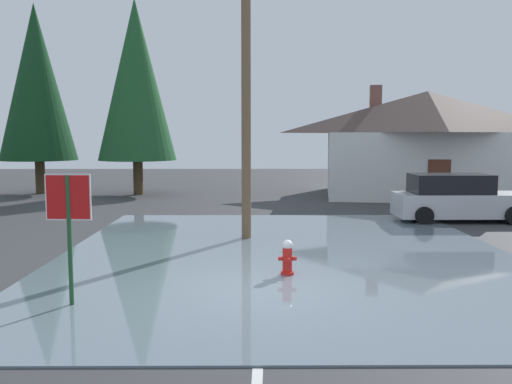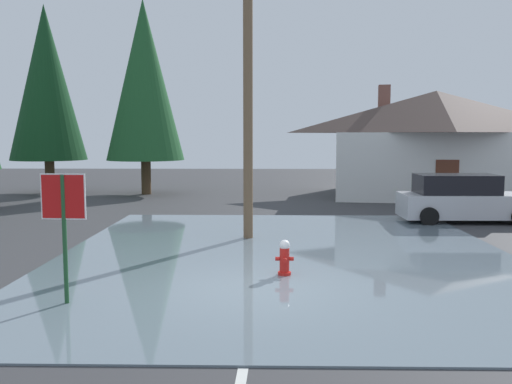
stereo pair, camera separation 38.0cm
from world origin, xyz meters
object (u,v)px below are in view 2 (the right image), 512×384
object	(u,v)px
house	(435,142)
pine_tree_short_left	(144,81)
stop_sign_near	(64,211)
pine_tree_tall_left	(46,83)
parked_car	(463,199)
utility_pole	(248,64)
fire_hydrant	(284,258)

from	to	relation	value
house	pine_tree_short_left	world-z (taller)	pine_tree_short_left
house	pine_tree_short_left	xyz separation A→B (m)	(-14.82, 0.64, 3.14)
stop_sign_near	pine_tree_tall_left	world-z (taller)	pine_tree_tall_left
parked_car	pine_tree_short_left	bearing A→B (deg)	145.91
parked_car	stop_sign_near	bearing A→B (deg)	-137.20
utility_pole	pine_tree_short_left	distance (m)	13.70
parked_car	pine_tree_tall_left	bearing A→B (deg)	152.85
fire_hydrant	house	size ratio (longest dim) A/B	0.07
stop_sign_near	utility_pole	world-z (taller)	utility_pole
stop_sign_near	pine_tree_tall_left	size ratio (longest dim) A/B	0.24
fire_hydrant	utility_pole	xyz separation A→B (m)	(-0.94, 4.36, 4.75)
pine_tree_short_left	house	bearing A→B (deg)	-2.46
parked_car	house	bearing A→B (deg)	79.91
house	utility_pole	bearing A→B (deg)	-127.56
utility_pole	pine_tree_short_left	xyz separation A→B (m)	(-5.78, 12.39, 0.76)
stop_sign_near	utility_pole	size ratio (longest dim) A/B	0.24
fire_hydrant	pine_tree_short_left	size ratio (longest dim) A/B	0.08
pine_tree_short_left	fire_hydrant	bearing A→B (deg)	-68.12
stop_sign_near	parked_car	xyz separation A→B (m)	(10.64, 9.85, -0.92)
stop_sign_near	pine_tree_tall_left	xyz separation A→B (m)	(-8.00, 19.40, 4.10)
fire_hydrant	pine_tree_short_left	world-z (taller)	pine_tree_short_left
stop_sign_near	fire_hydrant	bearing A→B (deg)	27.73
fire_hydrant	house	xyz separation A→B (m)	(8.10, 16.11, 2.36)
fire_hydrant	pine_tree_tall_left	bearing A→B (deg)	124.84
utility_pole	pine_tree_tall_left	bearing A→B (deg)	130.63
pine_tree_tall_left	pine_tree_short_left	distance (m)	5.33
parked_car	fire_hydrant	bearing A→B (deg)	-130.52
fire_hydrant	pine_tree_tall_left	world-z (taller)	pine_tree_tall_left
utility_pole	house	xyz separation A→B (m)	(9.04, 11.76, -2.39)
fire_hydrant	pine_tree_short_left	xyz separation A→B (m)	(-6.73, 16.75, 5.50)
house	parked_car	size ratio (longest dim) A/B	2.49
stop_sign_near	pine_tree_short_left	size ratio (longest dim) A/B	0.24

